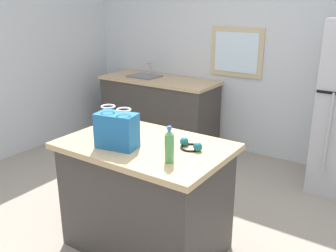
# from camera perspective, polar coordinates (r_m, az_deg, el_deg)

# --- Properties ---
(ground) EXTENTS (6.45, 6.45, 0.00)m
(ground) POSITION_cam_1_polar(r_m,az_deg,el_deg) (3.09, -0.95, -18.29)
(ground) COLOR #9E9384
(back_wall) EXTENTS (5.38, 0.13, 2.59)m
(back_wall) POSITION_cam_1_polar(r_m,az_deg,el_deg) (4.61, 15.97, 10.87)
(back_wall) COLOR silver
(back_wall) RESTS_ON ground
(kitchen_island) EXTENTS (1.22, 0.80, 0.87)m
(kitchen_island) POSITION_cam_1_polar(r_m,az_deg,el_deg) (2.90, -3.37, -10.65)
(kitchen_island) COLOR #423D38
(kitchen_island) RESTS_ON ground
(sink_counter) EXTENTS (1.60, 0.63, 1.07)m
(sink_counter) POSITION_cam_1_polar(r_m,az_deg,el_deg) (5.08, -1.46, 2.50)
(sink_counter) COLOR #423D38
(sink_counter) RESTS_ON ground
(shopping_bag) EXTENTS (0.31, 0.21, 0.29)m
(shopping_bag) POSITION_cam_1_polar(r_m,az_deg,el_deg) (2.62, -7.83, -0.64)
(shopping_bag) COLOR #236BAD
(shopping_bag) RESTS_ON kitchen_island
(small_box) EXTENTS (0.18, 0.13, 0.08)m
(small_box) POSITION_cam_1_polar(r_m,az_deg,el_deg) (2.92, -7.06, -0.37)
(small_box) COLOR #388E66
(small_box) RESTS_ON kitchen_island
(bottle) EXTENTS (0.06, 0.06, 0.24)m
(bottle) POSITION_cam_1_polar(r_m,az_deg,el_deg) (2.36, 0.20, -3.11)
(bottle) COLOR #4C9956
(bottle) RESTS_ON kitchen_island
(ear_defenders) EXTENTS (0.20, 0.18, 0.06)m
(ear_defenders) POSITION_cam_1_polar(r_m,az_deg,el_deg) (2.62, 3.52, -2.98)
(ear_defenders) COLOR black
(ear_defenders) RESTS_ON kitchen_island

